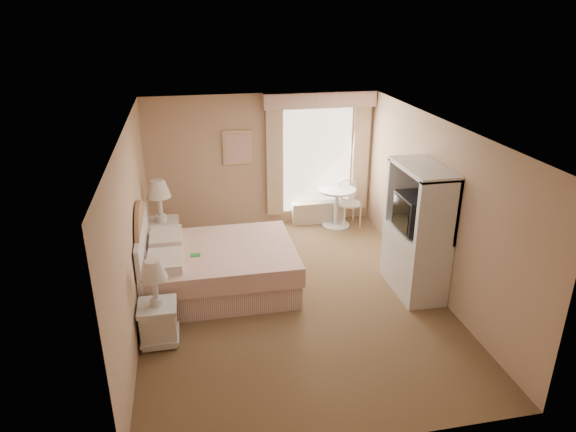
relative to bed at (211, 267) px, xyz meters
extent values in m
cube|color=brown|center=(1.11, -0.47, -0.37)|extent=(4.20, 5.50, 0.01)
cube|color=silver|center=(1.11, -0.47, 2.13)|extent=(4.20, 5.50, 0.01)
cube|color=tan|center=(1.11, 2.28, 0.88)|extent=(4.20, 0.01, 2.50)
cube|color=tan|center=(1.11, -3.22, 0.88)|extent=(4.20, 0.01, 2.50)
cube|color=tan|center=(-0.99, -0.47, 0.88)|extent=(0.01, 5.50, 2.50)
cube|color=tan|center=(3.21, -0.47, 0.88)|extent=(0.01, 5.50, 2.50)
cube|color=white|center=(2.16, 2.25, 0.88)|extent=(1.30, 0.02, 2.00)
cube|color=#D0B192|center=(1.33, 2.20, 0.88)|extent=(0.30, 0.08, 2.05)
cube|color=#D0B192|center=(2.99, 2.20, 0.88)|extent=(0.30, 0.08, 2.05)
cube|color=tan|center=(2.16, 2.16, 2.00)|extent=(2.05, 0.20, 0.28)
cube|color=beige|center=(2.16, 2.16, -0.16)|extent=(1.00, 0.22, 0.42)
cube|color=#D5AF83|center=(0.66, 2.25, 1.18)|extent=(0.52, 0.03, 0.62)
cube|color=beige|center=(0.66, 2.23, 1.18)|extent=(0.42, 0.02, 0.52)
cube|color=tan|center=(0.11, 0.00, -0.19)|extent=(2.15, 1.64, 0.37)
cube|color=beige|center=(0.11, 0.00, 0.14)|extent=(2.21, 1.70, 0.29)
cube|color=beige|center=(-0.63, -0.39, 0.35)|extent=(0.46, 0.64, 0.14)
cube|color=beige|center=(-0.63, 0.39, 0.35)|extent=(0.46, 0.64, 0.14)
cube|color=green|center=(-0.22, -0.15, 0.29)|extent=(0.14, 0.10, 0.01)
cube|color=silver|center=(-0.94, 0.00, 0.19)|extent=(0.06, 1.74, 1.13)
cylinder|color=#A08455|center=(-0.94, 0.00, 0.30)|extent=(0.05, 1.54, 1.54)
cube|color=silver|center=(-0.73, -1.18, -0.12)|extent=(0.43, 0.43, 0.47)
cube|color=silver|center=(-0.73, -1.18, 0.14)|extent=(0.47, 0.47, 0.06)
cube|color=silver|center=(-0.73, -1.18, -0.28)|extent=(0.47, 0.47, 0.05)
cylinder|color=silver|center=(-0.73, -1.18, 0.22)|extent=(0.15, 0.15, 0.09)
cylinder|color=silver|center=(-0.73, -1.18, 0.41)|extent=(0.07, 0.07, 0.37)
cone|color=beige|center=(-0.73, -1.18, 0.66)|extent=(0.34, 0.34, 0.24)
cube|color=silver|center=(-0.73, 1.26, -0.07)|extent=(0.50, 0.50, 0.55)
cube|color=silver|center=(-0.73, 1.26, 0.23)|extent=(0.55, 0.55, 0.07)
cube|color=silver|center=(-0.73, 1.26, -0.26)|extent=(0.55, 0.55, 0.05)
cylinder|color=silver|center=(-0.73, 1.26, 0.32)|extent=(0.18, 0.18, 0.11)
cylinder|color=silver|center=(-0.73, 1.26, 0.54)|extent=(0.08, 0.08, 0.44)
cone|color=beige|center=(-0.73, 1.26, 0.84)|extent=(0.39, 0.39, 0.29)
cylinder|color=silver|center=(2.47, 1.93, -0.35)|extent=(0.53, 0.53, 0.03)
cylinder|color=silver|center=(2.47, 1.93, 0.00)|extent=(0.08, 0.08, 0.71)
cylinder|color=silver|center=(2.47, 1.93, 0.36)|extent=(0.71, 0.71, 0.04)
cylinder|color=silver|center=(2.58, 1.73, -0.15)|extent=(0.03, 0.03, 0.43)
cylinder|color=silver|center=(2.90, 1.76, -0.15)|extent=(0.03, 0.03, 0.43)
cylinder|color=silver|center=(2.54, 2.05, -0.15)|extent=(0.03, 0.03, 0.43)
cylinder|color=silver|center=(2.87, 2.09, -0.15)|extent=(0.03, 0.03, 0.43)
cylinder|color=silver|center=(2.72, 1.91, 0.07)|extent=(0.47, 0.47, 0.04)
torus|color=silver|center=(2.71, 2.04, 0.30)|extent=(0.42, 0.15, 0.41)
cylinder|color=silver|center=(2.54, 2.05, 0.25)|extent=(0.03, 0.03, 0.38)
cylinder|color=silver|center=(2.87, 2.09, 0.25)|extent=(0.03, 0.03, 0.38)
cube|color=silver|center=(2.92, -0.57, 0.10)|extent=(0.57, 1.15, 0.94)
cube|color=silver|center=(2.92, -1.10, 1.04)|extent=(0.57, 0.08, 0.94)
cube|color=silver|center=(2.92, -0.04, 1.04)|extent=(0.57, 0.08, 0.94)
cube|color=silver|center=(2.92, -0.57, 1.51)|extent=(0.57, 1.15, 0.06)
cube|color=silver|center=(3.19, -0.57, 1.04)|extent=(0.04, 1.15, 0.94)
cube|color=black|center=(2.90, -0.57, 0.86)|extent=(0.50, 0.63, 0.50)
cube|color=black|center=(2.65, -0.57, 0.86)|extent=(0.02, 0.52, 0.42)
camera|label=1|loc=(-0.21, -6.77, 3.57)|focal=32.00mm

